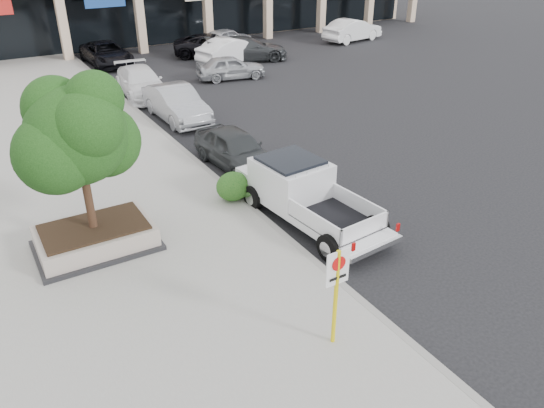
{
  "coord_description": "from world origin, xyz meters",
  "views": [
    {
      "loc": [
        -8.5,
        -9.57,
        8.1
      ],
      "look_at": [
        -1.89,
        1.5,
        1.19
      ],
      "focal_mm": 35.0,
      "sensor_mm": 36.0,
      "label": 1
    }
  ],
  "objects_px": {
    "planter": "(96,237)",
    "lot_car_f": "(353,30)",
    "curb_car_a": "(236,149)",
    "no_parking_sign": "(337,285)",
    "lot_car_e": "(226,39)",
    "curb_car_d": "(106,54)",
    "planter_tree": "(81,133)",
    "pickup_truck": "(311,197)",
    "lot_car_a": "(231,67)",
    "curb_car_c": "(141,82)",
    "lot_car_b": "(232,50)",
    "lot_car_c": "(247,49)",
    "lot_car_d": "(213,45)",
    "curb_car_b": "(176,103)"
  },
  "relations": [
    {
      "from": "curb_car_d",
      "to": "lot_car_e",
      "type": "height_order",
      "value": "lot_car_e"
    },
    {
      "from": "curb_car_c",
      "to": "planter",
      "type": "bearing_deg",
      "value": -108.25
    },
    {
      "from": "lot_car_d",
      "to": "lot_car_e",
      "type": "xyz_separation_m",
      "value": [
        1.71,
        1.44,
        0.02
      ]
    },
    {
      "from": "planter",
      "to": "pickup_truck",
      "type": "relative_size",
      "value": 0.57
    },
    {
      "from": "curb_car_a",
      "to": "no_parking_sign",
      "type": "bearing_deg",
      "value": -109.3
    },
    {
      "from": "pickup_truck",
      "to": "curb_car_a",
      "type": "relative_size",
      "value": 1.35
    },
    {
      "from": "pickup_truck",
      "to": "lot_car_b",
      "type": "xyz_separation_m",
      "value": [
        7.31,
        19.49,
        -0.09
      ]
    },
    {
      "from": "curb_car_a",
      "to": "planter",
      "type": "bearing_deg",
      "value": -155.86
    },
    {
      "from": "curb_car_c",
      "to": "lot_car_c",
      "type": "xyz_separation_m",
      "value": [
        8.46,
        4.16,
        0.05
      ]
    },
    {
      "from": "lot_car_b",
      "to": "curb_car_d",
      "type": "bearing_deg",
      "value": 48.85
    },
    {
      "from": "no_parking_sign",
      "to": "lot_car_e",
      "type": "relative_size",
      "value": 0.53
    },
    {
      "from": "planter",
      "to": "curb_car_d",
      "type": "bearing_deg",
      "value": 73.77
    },
    {
      "from": "lot_car_e",
      "to": "lot_car_f",
      "type": "height_order",
      "value": "lot_car_f"
    },
    {
      "from": "curb_car_d",
      "to": "lot_car_f",
      "type": "height_order",
      "value": "lot_car_f"
    },
    {
      "from": "planter_tree",
      "to": "no_parking_sign",
      "type": "height_order",
      "value": "planter_tree"
    },
    {
      "from": "planter_tree",
      "to": "pickup_truck",
      "type": "distance_m",
      "value": 6.62
    },
    {
      "from": "planter_tree",
      "to": "lot_car_e",
      "type": "xyz_separation_m",
      "value": [
        14.6,
        21.48,
        -2.67
      ]
    },
    {
      "from": "planter",
      "to": "planter_tree",
      "type": "distance_m",
      "value": 2.95
    },
    {
      "from": "curb_car_c",
      "to": "curb_car_d",
      "type": "distance_m",
      "value": 7.69
    },
    {
      "from": "curb_car_c",
      "to": "lot_car_d",
      "type": "relative_size",
      "value": 0.95
    },
    {
      "from": "planter",
      "to": "no_parking_sign",
      "type": "relative_size",
      "value": 1.39
    },
    {
      "from": "planter_tree",
      "to": "lot_car_e",
      "type": "relative_size",
      "value": 0.92
    },
    {
      "from": "lot_car_b",
      "to": "lot_car_c",
      "type": "distance_m",
      "value": 1.08
    },
    {
      "from": "planter",
      "to": "lot_car_f",
      "type": "xyz_separation_m",
      "value": [
        24.27,
        19.38,
        0.33
      ]
    },
    {
      "from": "curb_car_b",
      "to": "lot_car_f",
      "type": "xyz_separation_m",
      "value": [
        18.2,
        10.14,
        0.04
      ]
    },
    {
      "from": "curb_car_c",
      "to": "lot_car_e",
      "type": "distance_m",
      "value": 11.87
    },
    {
      "from": "planter_tree",
      "to": "curb_car_d",
      "type": "bearing_deg",
      "value": 73.99
    },
    {
      "from": "lot_car_c",
      "to": "lot_car_d",
      "type": "relative_size",
      "value": 1.02
    },
    {
      "from": "planter_tree",
      "to": "lot_car_f",
      "type": "height_order",
      "value": "planter_tree"
    },
    {
      "from": "curb_car_d",
      "to": "lot_car_c",
      "type": "bearing_deg",
      "value": -24.51
    },
    {
      "from": "planter",
      "to": "curb_car_a",
      "type": "xyz_separation_m",
      "value": [
        5.96,
        3.19,
        0.23
      ]
    },
    {
      "from": "lot_car_a",
      "to": "lot_car_e",
      "type": "bearing_deg",
      "value": -14.12
    },
    {
      "from": "curb_car_d",
      "to": "lot_car_d",
      "type": "distance_m",
      "value": 6.91
    },
    {
      "from": "lot_car_b",
      "to": "curb_car_c",
      "type": "bearing_deg",
      "value": 104.78
    },
    {
      "from": "no_parking_sign",
      "to": "pickup_truck",
      "type": "bearing_deg",
      "value": 60.58
    },
    {
      "from": "lot_car_a",
      "to": "planter_tree",
      "type": "bearing_deg",
      "value": 151.89
    },
    {
      "from": "pickup_truck",
      "to": "curb_car_b",
      "type": "distance_m",
      "value": 10.91
    },
    {
      "from": "planter",
      "to": "lot_car_c",
      "type": "distance_m",
      "value": 22.93
    },
    {
      "from": "curb_car_c",
      "to": "planter_tree",
      "type": "bearing_deg",
      "value": -108.01
    },
    {
      "from": "lot_car_e",
      "to": "planter_tree",
      "type": "bearing_deg",
      "value": 123.61
    },
    {
      "from": "curb_car_a",
      "to": "curb_car_b",
      "type": "distance_m",
      "value": 6.05
    },
    {
      "from": "planter",
      "to": "curb_car_b",
      "type": "xyz_separation_m",
      "value": [
        6.06,
        9.24,
        0.29
      ]
    },
    {
      "from": "curb_car_c",
      "to": "curb_car_a",
      "type": "bearing_deg",
      "value": -84.67
    },
    {
      "from": "curb_car_b",
      "to": "lot_car_d",
      "type": "xyz_separation_m",
      "value": [
        6.97,
        10.95,
        -0.05
      ]
    },
    {
      "from": "planter_tree",
      "to": "lot_car_a",
      "type": "relative_size",
      "value": 1.02
    },
    {
      "from": "lot_car_a",
      "to": "lot_car_f",
      "type": "xyz_separation_m",
      "value": [
        12.86,
        5.05,
        0.14
      ]
    },
    {
      "from": "planter_tree",
      "to": "lot_car_f",
      "type": "relative_size",
      "value": 0.81
    },
    {
      "from": "no_parking_sign",
      "to": "curb_car_d",
      "type": "bearing_deg",
      "value": 84.09
    },
    {
      "from": "curb_car_c",
      "to": "lot_car_b",
      "type": "distance_m",
      "value": 8.45
    },
    {
      "from": "lot_car_a",
      "to": "lot_car_c",
      "type": "bearing_deg",
      "value": -29.47
    }
  ]
}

